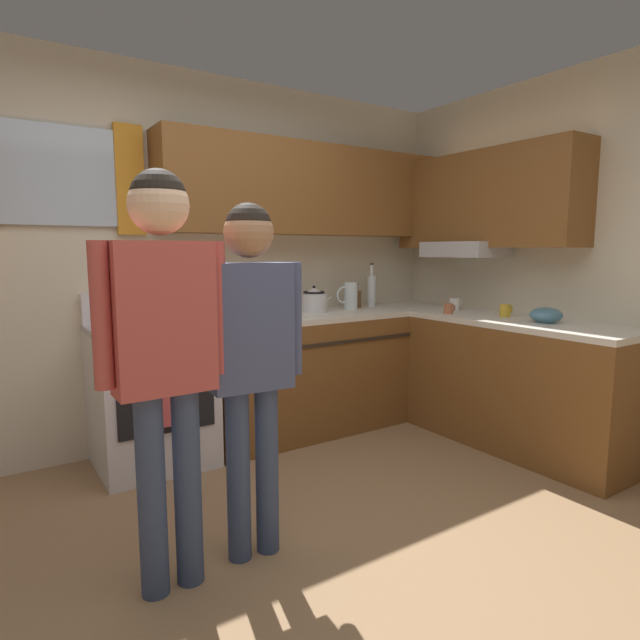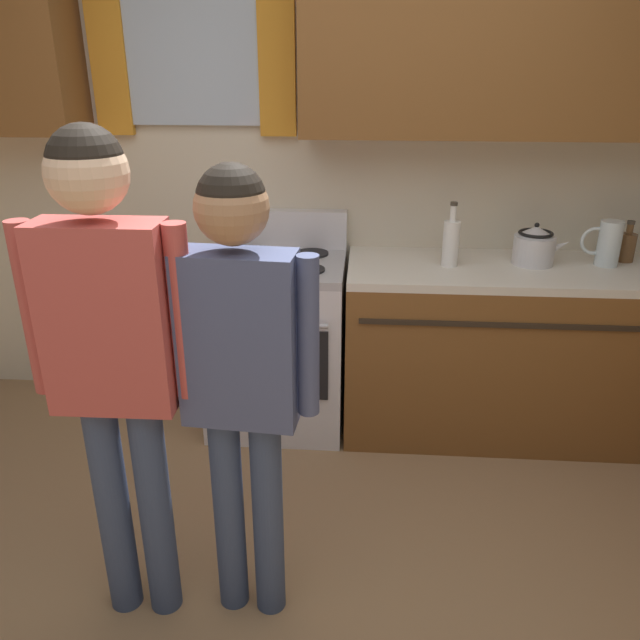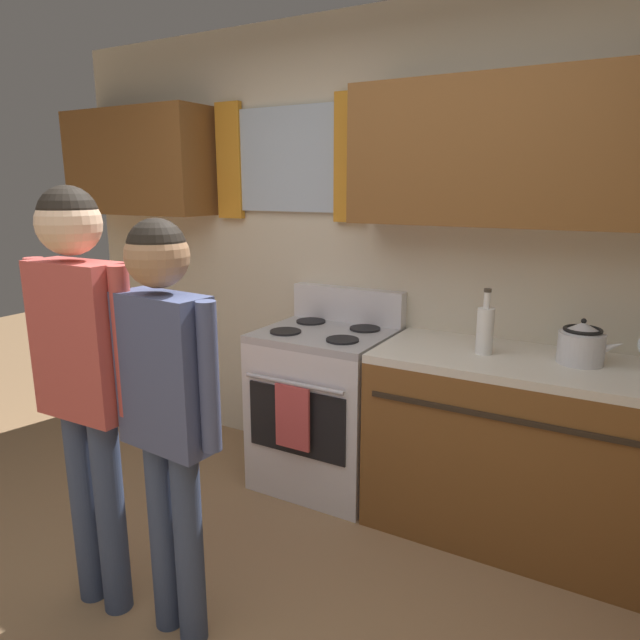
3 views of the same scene
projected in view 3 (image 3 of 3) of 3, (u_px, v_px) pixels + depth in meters
name	position (u px, v px, depth m)	size (l,w,h in m)	color
back_wall_unit	(403.00, 218.00, 3.05)	(4.60, 0.42, 2.60)	beige
stove_oven	(326.00, 405.00, 3.21)	(0.70, 0.67, 1.10)	silver
bottle_milk_white	(485.00, 329.00, 2.66)	(0.08, 0.08, 0.31)	white
stovetop_kettle	(582.00, 343.00, 2.52)	(0.27, 0.20, 0.21)	silver
adult_left	(82.00, 356.00, 2.11)	(0.52, 0.23, 1.68)	#38476B
adult_in_plaid	(166.00, 388.00, 1.96)	(0.49, 0.21, 1.58)	#38476B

